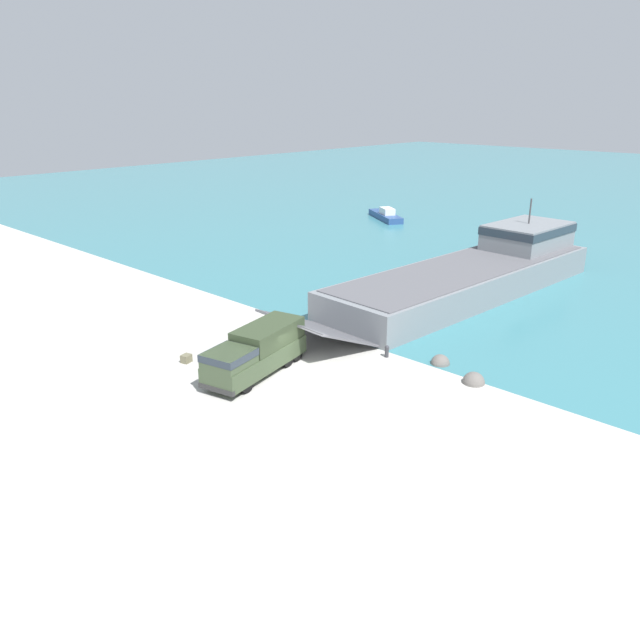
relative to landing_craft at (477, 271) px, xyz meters
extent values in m
plane|color=#B7B5AD|center=(1.40, -23.30, -1.79)|extent=(240.00, 240.00, 0.00)
cube|color=gray|center=(-0.11, -1.87, -0.55)|extent=(9.73, 30.45, 2.49)
cube|color=#56565B|center=(-0.11, -1.87, 0.74)|extent=(9.02, 29.22, 0.08)
cube|color=gray|center=(0.50, 8.42, 1.92)|extent=(6.06, 8.73, 2.45)
cube|color=#28333D|center=(0.50, 8.42, 2.63)|extent=(6.23, 8.82, 0.74)
cylinder|color=#3F3F42|center=(0.50, 8.42, 4.35)|extent=(0.16, 0.16, 2.40)
cube|color=#56565B|center=(-1.16, -19.61, -0.45)|extent=(7.09, 5.96, 2.44)
cube|color=#3D4C33|center=(-0.80, -25.57, -0.82)|extent=(4.15, 8.27, 1.18)
cube|color=#3D4C33|center=(-0.24, -28.13, 0.22)|extent=(2.87, 3.14, 0.88)
cube|color=#28333D|center=(-0.24, -28.13, 0.44)|extent=(2.95, 3.18, 0.44)
cube|color=#344129|center=(-1.09, -24.26, 0.43)|extent=(3.43, 5.43, 1.31)
cube|color=#2D2D2D|center=(0.03, -29.36, -1.25)|extent=(2.54, 0.78, 0.32)
cylinder|color=black|center=(0.75, -27.75, -1.20)|extent=(0.59, 1.23, 1.19)
cylinder|color=black|center=(-1.30, -28.20, -1.20)|extent=(0.59, 1.23, 1.19)
cylinder|color=black|center=(-0.19, -23.49, -1.20)|extent=(0.59, 1.23, 1.19)
cylinder|color=black|center=(-2.24, -23.94, -1.20)|extent=(0.59, 1.23, 1.19)
cylinder|color=black|center=(-0.42, -22.41, -1.20)|extent=(0.59, 1.23, 1.19)
cylinder|color=black|center=(-2.48, -22.87, -1.20)|extent=(0.59, 1.23, 1.19)
cylinder|color=#6B664C|center=(-3.73, -24.75, -1.36)|extent=(0.14, 0.14, 0.86)
cylinder|color=#6B664C|center=(-3.83, -24.90, -1.36)|extent=(0.14, 0.14, 0.86)
cube|color=#6B664C|center=(-3.78, -24.83, -0.59)|extent=(0.44, 0.50, 0.68)
sphere|color=tan|center=(-3.78, -24.83, -0.13)|extent=(0.23, 0.23, 0.23)
cube|color=navy|center=(-27.25, 22.19, -1.38)|extent=(8.46, 6.49, 0.81)
cube|color=silver|center=(-26.70, 21.84, -0.53)|extent=(3.00, 2.67, 0.89)
cylinder|color=#333338|center=(3.58, -17.84, -1.49)|extent=(0.27, 0.27, 0.60)
sphere|color=#333338|center=(3.58, -17.84, -1.11)|extent=(0.31, 0.31, 0.31)
cube|color=#6B664C|center=(-5.51, -27.55, -1.53)|extent=(0.66, 0.74, 0.53)
sphere|color=gray|center=(-5.97, -17.65, -1.79)|extent=(1.01, 1.01, 1.01)
sphere|color=#66605B|center=(6.82, -16.33, -1.79)|extent=(1.25, 1.25, 1.25)
sphere|color=#66605B|center=(9.91, -17.42, -1.79)|extent=(1.38, 1.38, 1.38)
camera|label=1|loc=(26.67, -49.02, 14.66)|focal=35.00mm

